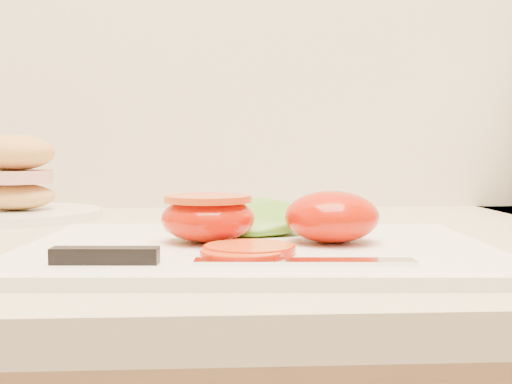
{
  "coord_description": "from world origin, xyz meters",
  "views": [
    {
      "loc": [
        -0.24,
        0.99,
        1.02
      ],
      "look_at": [
        -0.21,
        1.56,
        0.99
      ],
      "focal_mm": 45.0,
      "sensor_mm": 36.0,
      "label": 1
    }
  ],
  "objects": [
    {
      "name": "tomato_half_cut",
      "position": [
        -0.25,
        1.57,
        0.96
      ],
      "size": [
        0.08,
        0.08,
        0.04
      ],
      "color": "red",
      "rests_on": "cutting_board"
    },
    {
      "name": "lettuce_leaf_0",
      "position": [
        -0.22,
        1.64,
        0.95
      ],
      "size": [
        0.17,
        0.14,
        0.03
      ],
      "primitive_type": "ellipsoid",
      "rotation": [
        0.0,
        0.0,
        -0.25
      ],
      "color": "#6AAC2D",
      "rests_on": "cutting_board"
    },
    {
      "name": "tomato_slice_1",
      "position": [
        -0.22,
        1.48,
        0.94
      ],
      "size": [
        0.06,
        0.06,
        0.01
      ],
      "primitive_type": "cylinder",
      "color": "orange",
      "rests_on": "cutting_board"
    },
    {
      "name": "tomato_slice_0",
      "position": [
        -0.22,
        1.5,
        0.94
      ],
      "size": [
        0.07,
        0.07,
        0.01
      ],
      "primitive_type": "cylinder",
      "color": "orange",
      "rests_on": "cutting_board"
    },
    {
      "name": "tomato_half_dome",
      "position": [
        -0.14,
        1.56,
        0.96
      ],
      "size": [
        0.08,
        0.08,
        0.05
      ],
      "primitive_type": "ellipsoid",
      "color": "red",
      "rests_on": "cutting_board"
    },
    {
      "name": "knife",
      "position": [
        -0.27,
        1.46,
        0.94
      ],
      "size": [
        0.27,
        0.03,
        0.01
      ],
      "rotation": [
        0.0,
        0.0,
        -0.06
      ],
      "color": "silver",
      "rests_on": "cutting_board"
    },
    {
      "name": "cutting_board",
      "position": [
        -0.21,
        1.55,
        0.94
      ],
      "size": [
        0.42,
        0.31,
        0.01
      ],
      "primitive_type": "cube",
      "rotation": [
        0.0,
        0.0,
        -0.06
      ],
      "color": "white",
      "rests_on": "counter"
    },
    {
      "name": "sandwich_plate",
      "position": [
        -0.51,
        1.85,
        0.97
      ],
      "size": [
        0.22,
        0.22,
        0.11
      ],
      "rotation": [
        0.0,
        0.0,
        0.15
      ],
      "color": "white",
      "rests_on": "counter"
    }
  ]
}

